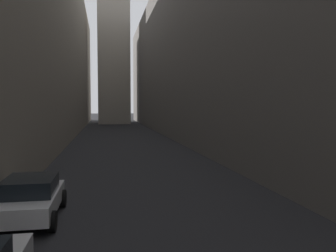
{
  "coord_description": "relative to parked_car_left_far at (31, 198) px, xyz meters",
  "views": [
    {
      "loc": [
        -1.91,
        12.3,
        3.86
      ],
      "look_at": [
        0.0,
        22.8,
        3.22
      ],
      "focal_mm": 36.99,
      "sensor_mm": 36.0,
      "label": 1
    }
  ],
  "objects": [
    {
      "name": "parked_car_left_far",
      "position": [
        0.0,
        0.0,
        0.0
      ],
      "size": [
        1.96,
        3.9,
        1.45
      ],
      "rotation": [
        0.0,
        0.0,
        1.57
      ],
      "color": "silver",
      "rests_on": "ground"
    },
    {
      "name": "building_block_left",
      "position": [
        -6.1,
        25.61,
        10.82
      ],
      "size": [
        10.01,
        108.0,
        23.17
      ],
      "primitive_type": "cube",
      "color": "gray",
      "rests_on": "ground"
    },
    {
      "name": "building_block_right",
      "position": [
        16.02,
        25.61,
        9.97
      ],
      "size": [
        12.23,
        108.0,
        21.47
      ],
      "primitive_type": "cube",
      "color": "slate",
      "rests_on": "ground"
    },
    {
      "name": "ground_plane",
      "position": [
        4.4,
        23.61,
        -0.76
      ],
      "size": [
        264.0,
        264.0,
        0.0
      ],
      "primitive_type": "plane",
      "color": "#232326"
    }
  ]
}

